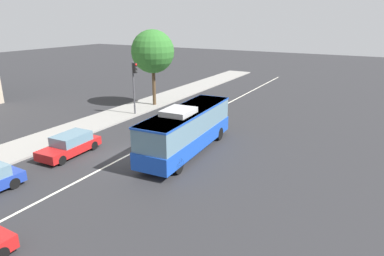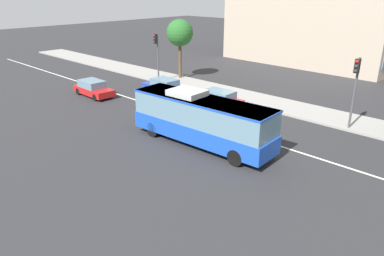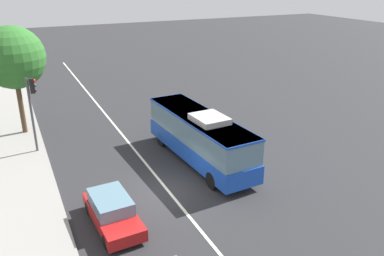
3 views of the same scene
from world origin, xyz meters
TOP-DOWN VIEW (x-y plane):
  - ground_plane at (0.00, 0.00)m, footprint 160.00×160.00m
  - sidewalk_kerb at (0.00, 7.50)m, footprint 80.00×3.90m
  - lane_centre_line at (0.00, 0.00)m, footprint 76.00×0.16m
  - transit_bus at (2.68, -3.29)m, footprint 10.13×3.06m
  - sedan_red at (-1.68, 3.59)m, footprint 4.58×2.01m
  - traffic_light_near_corner at (8.59, 5.93)m, footprint 0.33×0.62m
  - street_tree_kerbside_centre at (12.61, 6.58)m, footprint 4.49×4.49m

SIDE VIEW (x-z plane):
  - ground_plane at x=0.00m, z-range 0.00..0.00m
  - lane_centre_line at x=0.00m, z-range 0.00..0.01m
  - sidewalk_kerb at x=0.00m, z-range 0.00..0.14m
  - sedan_red at x=-1.68m, z-range -0.01..1.46m
  - transit_bus at x=2.68m, z-range 0.08..3.54m
  - traffic_light_near_corner at x=8.59m, z-range 0.96..6.16m
  - street_tree_kerbside_centre at x=12.61m, z-range 1.77..9.84m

